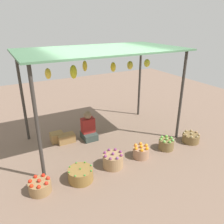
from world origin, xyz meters
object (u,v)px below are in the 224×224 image
at_px(vendor_person, 88,128).
at_px(basket_green_apples, 166,144).
at_px(basket_green_chilies, 81,174).
at_px(wooden_crate_near_vendor, 66,138).
at_px(wooden_crate_stacked_rear, 57,137).
at_px(basket_oranges, 141,152).
at_px(basket_purple_onions, 113,160).
at_px(basket_red_tomatoes, 40,186).
at_px(basket_potatoes, 191,138).

height_order(vendor_person, basket_green_apples, vendor_person).
height_order(basket_green_chilies, wooden_crate_near_vendor, basket_green_chilies).
distance_m(vendor_person, wooden_crate_stacked_rear, 0.85).
distance_m(basket_green_chilies, basket_oranges, 1.53).
height_order(vendor_person, basket_purple_onions, vendor_person).
distance_m(vendor_person, basket_red_tomatoes, 2.16).
height_order(basket_green_chilies, basket_oranges, basket_oranges).
xyz_separation_m(basket_green_chilies, wooden_crate_stacked_rear, (0.01, 1.75, -0.01)).
xyz_separation_m(basket_green_chilies, wooden_crate_near_vendor, (0.21, 1.58, -0.01)).
bearing_deg(vendor_person, basket_potatoes, -32.42).
height_order(basket_purple_onions, basket_oranges, basket_purple_onions).
relative_size(basket_red_tomatoes, basket_green_apples, 1.11).
xyz_separation_m(vendor_person, wooden_crate_stacked_rear, (-0.80, 0.24, -0.18)).
bearing_deg(basket_red_tomatoes, basket_green_chilies, -3.61).
relative_size(basket_potatoes, wooden_crate_stacked_rear, 1.34).
xyz_separation_m(basket_oranges, basket_potatoes, (1.56, -0.04, -0.02)).
relative_size(basket_oranges, wooden_crate_near_vendor, 0.87).
relative_size(basket_green_apples, wooden_crate_stacked_rear, 1.14).
relative_size(basket_green_chilies, basket_potatoes, 1.15).
bearing_deg(basket_purple_onions, wooden_crate_stacked_rear, 114.99).
height_order(basket_red_tomatoes, basket_green_chilies, basket_green_chilies).
bearing_deg(basket_green_apples, wooden_crate_near_vendor, 144.48).
height_order(basket_red_tomatoes, wooden_crate_stacked_rear, basket_red_tomatoes).
bearing_deg(basket_potatoes, wooden_crate_stacked_rear, 151.21).
bearing_deg(basket_green_apples, basket_oranges, 179.54).
distance_m(basket_green_apples, basket_potatoes, 0.80).
height_order(basket_red_tomatoes, wooden_crate_near_vendor, basket_red_tomatoes).
xyz_separation_m(basket_red_tomatoes, wooden_crate_stacked_rear, (0.79, 1.70, 0.00)).
distance_m(basket_green_chilies, basket_green_apples, 2.29).
bearing_deg(basket_oranges, basket_green_chilies, -176.22).
bearing_deg(basket_potatoes, basket_purple_onions, 179.20).
relative_size(vendor_person, basket_purple_onions, 1.75).
bearing_deg(basket_green_apples, vendor_person, 136.40).
relative_size(basket_potatoes, wooden_crate_near_vendor, 1.01).
bearing_deg(basket_green_apples, basket_red_tomatoes, -179.15).
xyz_separation_m(basket_red_tomatoes, basket_green_chilies, (0.78, -0.05, 0.01)).
height_order(basket_purple_onions, basket_green_apples, basket_purple_onions).
bearing_deg(wooden_crate_stacked_rear, basket_green_chilies, -90.29).
bearing_deg(basket_green_chilies, basket_potatoes, 1.05).
bearing_deg(wooden_crate_stacked_rear, basket_oranges, -47.27).
xyz_separation_m(vendor_person, basket_oranges, (0.72, -1.40, -0.16)).
height_order(basket_oranges, wooden_crate_near_vendor, basket_oranges).
height_order(wooden_crate_near_vendor, wooden_crate_stacked_rear, wooden_crate_stacked_rear).
bearing_deg(basket_potatoes, basket_green_chilies, -178.95).
relative_size(basket_red_tomatoes, basket_green_chilies, 0.83).
height_order(basket_green_apples, wooden_crate_stacked_rear, basket_green_apples).
bearing_deg(basket_green_chilies, wooden_crate_stacked_rear, 89.71).
bearing_deg(vendor_person, wooden_crate_near_vendor, 173.03).
height_order(basket_purple_onions, basket_potatoes, basket_purple_onions).
relative_size(basket_purple_onions, basket_oranges, 1.18).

